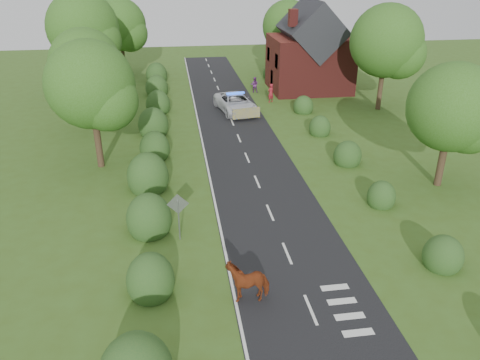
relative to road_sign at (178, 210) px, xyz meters
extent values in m
plane|color=#3D5B1C|center=(5.00, -2.00, -1.65)|extent=(120.00, 120.00, 0.00)
cube|color=black|center=(5.00, 13.00, -1.64)|extent=(6.00, 70.00, 0.02)
cube|color=white|center=(5.00, -6.00, -1.63)|extent=(0.12, 1.80, 0.01)
cube|color=white|center=(5.00, -2.00, -1.63)|extent=(0.12, 1.80, 0.01)
cube|color=white|center=(5.00, 2.00, -1.63)|extent=(0.12, 1.80, 0.01)
cube|color=white|center=(5.00, 6.00, -1.63)|extent=(0.12, 1.80, 0.01)
cube|color=white|center=(5.00, 10.00, -1.63)|extent=(0.12, 1.80, 0.01)
cube|color=white|center=(5.00, 14.00, -1.63)|extent=(0.12, 1.80, 0.01)
cube|color=white|center=(5.00, 18.00, -1.63)|extent=(0.12, 1.80, 0.01)
cube|color=white|center=(5.00, 22.00, -1.63)|extent=(0.12, 1.80, 0.01)
cube|color=white|center=(5.00, 26.00, -1.63)|extent=(0.12, 1.80, 0.01)
cube|color=white|center=(5.00, 30.00, -1.63)|extent=(0.12, 1.80, 0.01)
cube|color=white|center=(5.00, 34.00, -1.63)|extent=(0.12, 1.80, 0.01)
cube|color=white|center=(5.00, 38.00, -1.63)|extent=(0.12, 1.80, 0.01)
cube|color=white|center=(5.00, 42.00, -1.63)|extent=(0.12, 1.80, 0.01)
cube|color=white|center=(5.00, 46.00, -1.63)|extent=(0.12, 1.80, 0.01)
cube|color=white|center=(2.10, 13.00, -1.63)|extent=(0.12, 70.00, 0.01)
cube|color=white|center=(6.40, -7.50, -1.63)|extent=(1.20, 0.35, 0.01)
cube|color=white|center=(6.40, -6.60, -1.63)|extent=(1.20, 0.35, 0.01)
cube|color=white|center=(6.40, -5.70, -1.63)|extent=(1.20, 0.35, 0.01)
cube|color=white|center=(6.40, -4.80, -1.63)|extent=(1.20, 0.35, 0.01)
ellipsoid|color=#214C1F|center=(-1.30, -4.00, -0.99)|extent=(2.00, 2.10, 2.40)
ellipsoid|color=#214C1F|center=(-1.50, 1.00, -0.91)|extent=(2.30, 2.41, 2.70)
ellipsoid|color=#214C1F|center=(-1.70, 6.00, -0.83)|extent=(2.50, 2.62, 3.00)
ellipsoid|color=#214C1F|center=(-1.40, 11.00, -0.97)|extent=(2.10, 2.20, 2.50)
ellipsoid|color=#214C1F|center=(-1.60, 16.00, -0.88)|extent=(2.40, 2.52, 2.80)
ellipsoid|color=#214C1F|center=(-1.30, 22.00, -0.94)|extent=(2.20, 2.31, 2.60)
ellipsoid|color=#214C1F|center=(-1.50, 28.00, -0.91)|extent=(2.30, 2.41, 2.70)
ellipsoid|color=#214C1F|center=(-1.60, 34.00, -0.88)|extent=(2.40, 2.52, 2.80)
ellipsoid|color=#214C1F|center=(11.70, -4.00, -1.10)|extent=(1.80, 1.89, 2.00)
ellipsoid|color=#214C1F|center=(11.40, 2.00, -1.13)|extent=(1.60, 1.68, 1.90)
ellipsoid|color=#214C1F|center=(11.60, 8.00, -1.08)|extent=(1.90, 2.00, 2.10)
ellipsoid|color=#214C1F|center=(11.50, 14.00, -1.10)|extent=(1.70, 1.78, 2.00)
ellipsoid|color=#214C1F|center=(11.80, 20.00, -1.10)|extent=(1.80, 1.89, 2.00)
ellipsoid|color=#214C1F|center=(11.60, 34.00, -1.10)|extent=(1.70, 1.78, 2.00)
cylinder|color=#332316|center=(-5.00, 10.00, 0.33)|extent=(0.44, 0.44, 3.96)
sphere|color=#2D5915|center=(-5.00, 10.00, 3.93)|extent=(5.60, 5.60, 5.60)
sphere|color=#42782C|center=(-4.02, 9.44, 3.03)|extent=(3.92, 3.92, 3.92)
cylinder|color=#332316|center=(-6.50, 18.00, 0.22)|extent=(0.44, 0.44, 3.74)
sphere|color=#2D5915|center=(-6.50, 18.00, 3.62)|extent=(5.60, 5.60, 5.60)
sphere|color=#42782C|center=(-5.52, 17.44, 2.77)|extent=(3.92, 3.92, 3.92)
cylinder|color=#332316|center=(-8.00, 28.00, 0.77)|extent=(0.44, 0.44, 4.84)
sphere|color=#2D5915|center=(-8.00, 28.00, 5.17)|extent=(6.80, 6.80, 6.80)
sphere|color=#42782C|center=(-6.81, 27.32, 4.07)|extent=(4.76, 4.76, 4.76)
cylinder|color=#332316|center=(-5.50, 38.00, 0.44)|extent=(0.44, 0.44, 4.18)
sphere|color=#2D5915|center=(-5.50, 38.00, 4.24)|extent=(6.00, 6.00, 6.00)
sphere|color=#42782C|center=(-4.45, 37.40, 3.29)|extent=(4.20, 4.20, 4.20)
cylinder|color=#332316|center=(16.00, 4.00, 0.11)|extent=(0.44, 0.44, 3.52)
sphere|color=#2D5915|center=(16.00, 4.00, 3.31)|extent=(5.20, 5.20, 5.20)
sphere|color=#42782C|center=(16.91, 3.48, 2.51)|extent=(3.64, 3.64, 3.64)
cylinder|color=#332316|center=(19.00, 20.00, 0.55)|extent=(0.44, 0.44, 4.40)
sphere|color=#2D5915|center=(19.00, 20.00, 4.55)|extent=(6.40, 6.40, 6.40)
sphere|color=#42782C|center=(20.12, 19.36, 3.55)|extent=(4.48, 4.48, 4.48)
cylinder|color=#332316|center=(14.00, 36.00, 0.33)|extent=(0.44, 0.44, 3.96)
sphere|color=#2D5915|center=(14.00, 36.00, 3.93)|extent=(6.00, 6.00, 6.00)
sphere|color=#42782C|center=(15.05, 35.40, 3.03)|extent=(4.20, 4.20, 4.20)
cylinder|color=gray|center=(0.00, 0.00, -0.55)|extent=(0.08, 0.08, 2.20)
cube|color=gray|center=(0.00, 0.00, 0.35)|extent=(1.06, 0.04, 1.06)
cube|color=maroon|center=(14.50, 28.00, 1.10)|extent=(8.00, 7.00, 5.50)
cube|color=black|center=(14.50, 28.00, 4.55)|extent=(5.94, 7.40, 5.94)
cube|color=maroon|center=(12.00, 26.00, 5.95)|extent=(0.80, 0.80, 1.60)
imported|color=brown|center=(2.65, -4.78, -0.94)|extent=(2.08, 1.18, 1.43)
imported|color=silver|center=(5.69, 21.05, -0.82)|extent=(3.78, 6.38, 1.66)
cube|color=yellow|center=(6.23, 18.08, -0.91)|extent=(2.45, 0.50, 0.91)
cube|color=blue|center=(5.69, 21.05, 0.09)|extent=(1.68, 0.57, 0.14)
imported|color=maroon|center=(9.54, 23.77, -0.75)|extent=(0.79, 0.71, 1.81)
imported|color=#692C74|center=(8.62, 27.69, -0.84)|extent=(0.92, 0.80, 1.62)
camera|label=1|loc=(0.09, -20.08, 10.99)|focal=35.00mm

